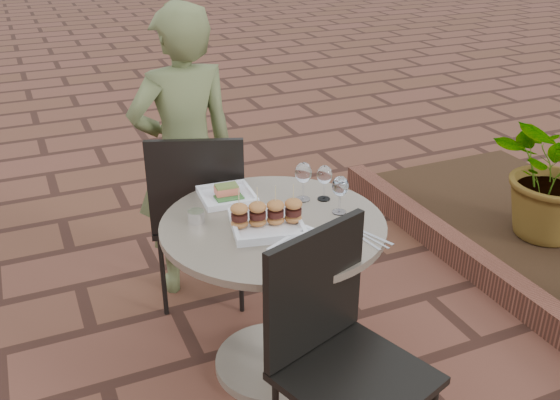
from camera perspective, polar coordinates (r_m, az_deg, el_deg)
name	(u,v)px	position (r m, az deg, el deg)	size (l,w,h in m)	color
cafe_table	(273,274)	(2.60, -0.61, -6.80)	(0.90, 0.90, 0.73)	gray
chair_far	(199,206)	(3.02, -7.38, -0.59)	(0.56, 0.56, 0.93)	black
chair_near	(336,341)	(2.15, 5.17, -12.72)	(0.56, 0.56, 0.93)	black
diner	(185,155)	(3.13, -8.67, 4.10)	(0.54, 0.36, 1.48)	#545D33
plate_salmon	(227,194)	(2.67, -4.88, 0.51)	(0.24, 0.24, 0.06)	white
plate_sliders	(267,218)	(2.41, -1.23, -1.64)	(0.32, 0.32, 0.18)	white
plate_tuna	(312,250)	(2.26, 2.94, -4.55)	(0.31, 0.31, 0.03)	white
wine_glass_right	(340,187)	(2.51, 5.53, 1.18)	(0.07, 0.07, 0.16)	white
wine_glass_mid	(303,174)	(2.61, 2.15, 2.42)	(0.07, 0.07, 0.17)	white
wine_glass_far	(325,176)	(2.62, 4.09, 2.23)	(0.07, 0.07, 0.15)	white
steel_ramekin	(196,216)	(2.48, -7.67, -1.50)	(0.07, 0.07, 0.05)	silver
cutlery_set	(370,238)	(2.38, 8.21, -3.49)	(0.09, 0.20, 0.00)	silver
planter_curb	(498,280)	(3.50, 19.28, -6.94)	(0.12, 3.00, 0.15)	brown
potted_plant_a	(556,168)	(3.95, 23.94, 2.72)	(0.76, 0.66, 0.84)	#33662D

